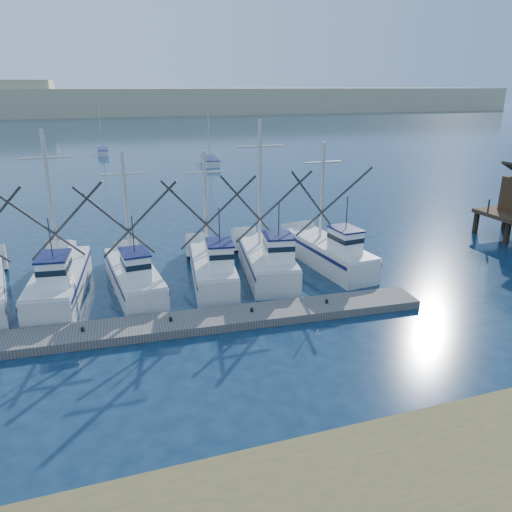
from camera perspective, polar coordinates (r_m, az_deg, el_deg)
The scene contains 6 objects.
ground at distance 21.65m, azimuth 12.59°, elevation -12.32°, with size 500.00×500.00×0.00m, color #0C1E35.
floating_dock at distance 24.40m, azimuth -16.79°, elevation -8.38°, with size 31.63×2.11×0.42m, color #69635E.
dune_ridge at distance 225.92m, azimuth -16.79°, elevation 16.60°, with size 360.00×60.00×10.00m, color tan.
trawler_fleet at distance 28.88m, azimuth -19.05°, elevation -2.63°, with size 30.76×9.16×9.19m.
sailboat_near at distance 75.24m, azimuth -5.27°, elevation 10.73°, with size 2.63×7.00×8.10m.
sailboat_far at distance 89.67m, azimuth -17.11°, elevation 11.32°, with size 1.71×5.30×8.10m.
Camera 1 is at (-10.14, -15.62, 11.06)m, focal length 35.00 mm.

